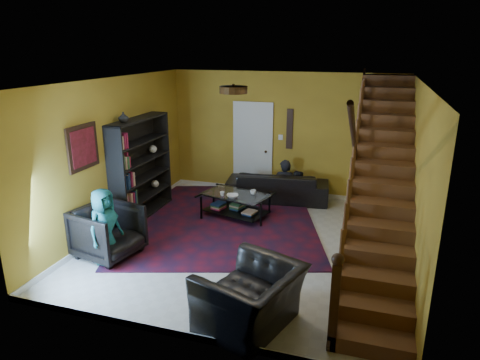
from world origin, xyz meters
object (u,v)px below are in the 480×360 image
(armchair_left, at_px, (108,232))
(armchair_right, at_px, (250,298))
(sofa, at_px, (277,186))
(bookshelf, at_px, (142,170))
(coffee_table, at_px, (236,204))

(armchair_left, distance_m, armchair_right, 2.94)
(sofa, xyz_separation_m, armchair_left, (-2.05, -3.47, 0.10))
(bookshelf, xyz_separation_m, armchair_left, (0.35, -1.77, -0.54))
(bookshelf, bearing_deg, armchair_right, -42.68)
(coffee_table, bearing_deg, sofa, 65.03)
(coffee_table, bearing_deg, armchair_right, -69.12)
(bookshelf, height_order, armchair_right, bookshelf)
(armchair_right, bearing_deg, sofa, -152.97)
(sofa, bearing_deg, coffee_table, 57.56)
(bookshelf, relative_size, armchair_right, 1.68)
(armchair_right, bearing_deg, bookshelf, -114.19)
(armchair_left, bearing_deg, armchair_right, -99.63)
(armchair_right, distance_m, coffee_table, 3.54)
(sofa, relative_size, armchair_left, 2.39)
(armchair_right, relative_size, coffee_table, 0.82)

